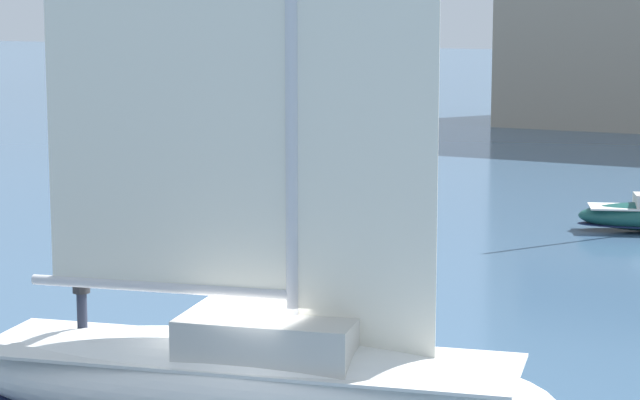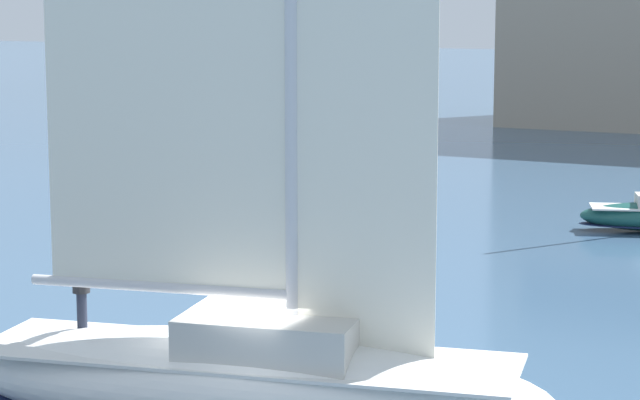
% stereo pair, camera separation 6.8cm
% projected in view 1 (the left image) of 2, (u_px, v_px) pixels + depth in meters
% --- Properties ---
extents(sailboat_main, '(12.06, 5.71, 15.97)m').
position_uv_depth(sailboat_main, '(246.00, 371.00, 23.06)').
color(sailboat_main, white).
rests_on(sailboat_main, ground).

